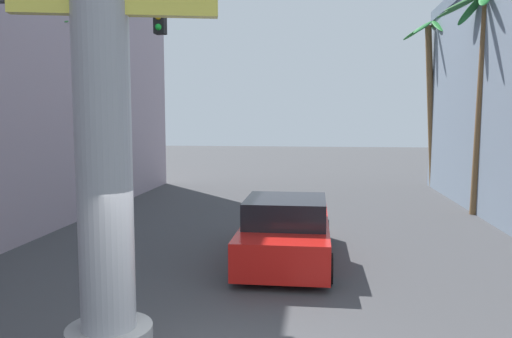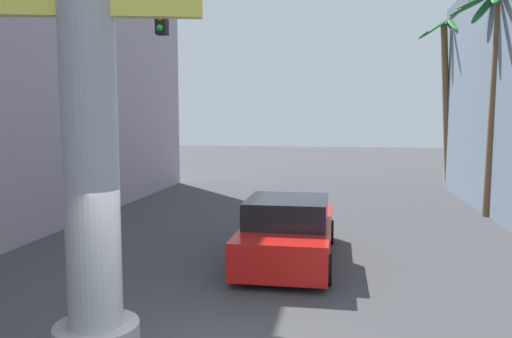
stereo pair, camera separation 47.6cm
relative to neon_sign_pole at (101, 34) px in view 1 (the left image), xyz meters
name	(u,v)px [view 1 (the left image)]	position (x,y,z in m)	size (l,w,h in m)	color
ground_plane	(276,224)	(1.35, 9.82, -4.45)	(89.64, 89.64, 0.00)	#424244
neon_sign_pole	(101,34)	(0.00, 0.00, 0.00)	(2.83, 1.12, 9.65)	#9E9EA3
traffic_light_mast	(29,76)	(-3.90, 4.79, -0.08)	(5.84, 0.32, 6.15)	#333333
car_lead	(286,231)	(1.94, 5.81, -3.75)	(2.14, 4.92, 1.56)	black
palm_tree_far_right	(431,84)	(8.16, 19.72, 0.66)	(2.85, 2.99, 8.15)	brown
palm_tree_mid_right	(482,60)	(8.28, 12.36, 0.97)	(3.32, 3.27, 7.78)	brown
palm_tree_mid_left	(63,89)	(-6.14, 10.55, -0.03)	(3.34, 3.03, 7.01)	brown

